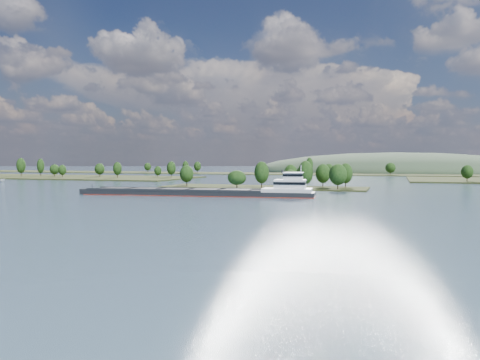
% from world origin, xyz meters
% --- Properties ---
extents(ground, '(1800.00, 1800.00, 0.00)m').
position_xyz_m(ground, '(0.00, 120.00, 0.00)').
color(ground, '#375060').
rests_on(ground, ground).
extents(tree_island, '(100.00, 33.62, 14.05)m').
position_xyz_m(tree_island, '(7.11, 178.72, 3.89)').
color(tree_island, '#252C13').
rests_on(tree_island, ground).
extents(left_bank, '(300.00, 80.00, 16.09)m').
position_xyz_m(left_bank, '(-229.04, 260.02, 0.92)').
color(left_bank, '#252C13').
rests_on(left_bank, ground).
extents(back_shoreline, '(900.00, 60.00, 16.59)m').
position_xyz_m(back_shoreline, '(7.68, 399.68, 0.64)').
color(back_shoreline, '#252C13').
rests_on(back_shoreline, ground).
extents(hill_west, '(320.00, 160.00, 44.00)m').
position_xyz_m(hill_west, '(60.00, 500.00, 0.00)').
color(hill_west, '#344730').
rests_on(hill_west, ground).
extents(cargo_barge, '(93.75, 21.50, 12.59)m').
position_xyz_m(cargo_barge, '(-6.01, 126.21, 1.59)').
color(cargo_barge, black).
rests_on(cargo_barge, ground).
extents(motorboat, '(5.79, 4.85, 2.15)m').
position_xyz_m(motorboat, '(-167.78, 184.94, 1.07)').
color(motorboat, silver).
rests_on(motorboat, ground).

